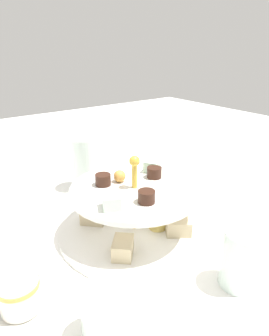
{
  "coord_description": "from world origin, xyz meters",
  "views": [
    {
      "loc": [
        -0.31,
        -0.41,
        0.35
      ],
      "look_at": [
        0.0,
        0.0,
        0.14
      ],
      "focal_mm": 32.23,
      "sensor_mm": 36.0,
      "label": 1
    }
  ],
  "objects": [
    {
      "name": "teacup_with_saucer",
      "position": [
        -0.24,
        -0.06,
        0.02
      ],
      "size": [
        0.09,
        0.09,
        0.05
      ],
      "color": "white",
      "rests_on": "ground_plane"
    },
    {
      "name": "water_glass_tall_right",
      "position": [
        0.02,
        0.24,
        0.07
      ],
      "size": [
        0.07,
        0.07,
        0.14
      ],
      "primitive_type": "cylinder",
      "color": "silver",
      "rests_on": "ground_plane"
    },
    {
      "name": "butter_knife_left",
      "position": [
        0.29,
        0.03,
        0.0
      ],
      "size": [
        0.04,
        0.17,
        0.0
      ],
      "primitive_type": "cube",
      "rotation": [
        0.0,
        0.0,
        1.72
      ],
      "color": "silver",
      "rests_on": "ground_plane"
    },
    {
      "name": "ground_plane",
      "position": [
        0.0,
        0.0,
        0.0
      ],
      "size": [
        2.4,
        2.4,
        0.0
      ],
      "primitive_type": "plane",
      "color": "white"
    },
    {
      "name": "water_glass_short_left",
      "position": [
        -0.17,
        -0.17,
        0.04
      ],
      "size": [
        0.06,
        0.06,
        0.08
      ],
      "primitive_type": "cylinder",
      "color": "silver",
      "rests_on": "ground_plane"
    },
    {
      "name": "water_glass_mid_back",
      "position": [
        0.05,
        -0.21,
        0.05
      ],
      "size": [
        0.06,
        0.06,
        0.1
      ],
      "primitive_type": "cylinder",
      "color": "silver",
      "rests_on": "ground_plane"
    },
    {
      "name": "tiered_serving_stand",
      "position": [
        0.0,
        0.0,
        0.04
      ],
      "size": [
        0.3,
        0.3,
        0.16
      ],
      "color": "white",
      "rests_on": "ground_plane"
    }
  ]
}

